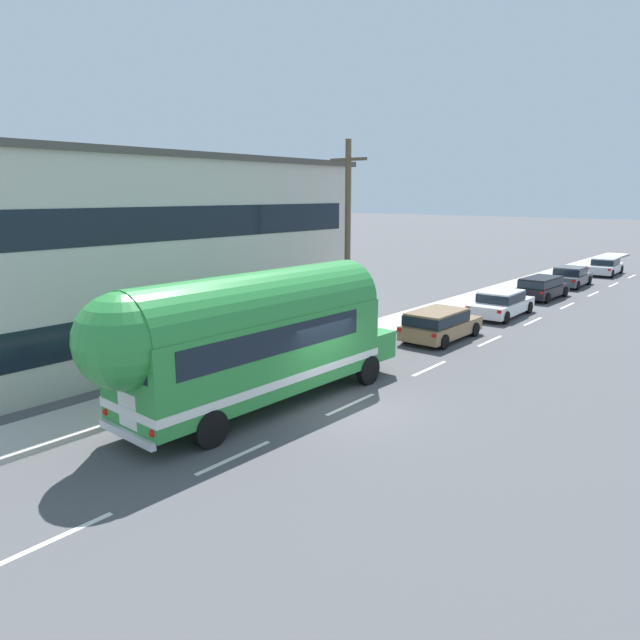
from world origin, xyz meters
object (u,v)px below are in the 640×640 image
(painted_bus, at_px, (248,336))
(car_fifth, at_px, (605,265))
(car_lead, at_px, (439,323))
(car_fourth, at_px, (570,276))
(car_third, at_px, (542,286))
(utility_pole, at_px, (347,240))
(car_second, at_px, (501,302))

(painted_bus, distance_m, car_fifth, 38.92)
(car_lead, xyz_separation_m, car_fourth, (-0.40, 19.69, -0.05))
(painted_bus, distance_m, car_fourth, 30.99)
(car_third, relative_size, car_fourth, 0.97)
(car_lead, xyz_separation_m, car_fifth, (-0.08, 27.62, -0.04))
(car_fourth, bearing_deg, utility_pole, -96.21)
(car_fourth, bearing_deg, car_second, -88.18)
(painted_bus, xyz_separation_m, car_fifth, (0.11, 38.89, -1.56))
(car_third, bearing_deg, painted_bus, -90.08)
(utility_pole, distance_m, car_second, 10.76)
(car_lead, relative_size, car_fourth, 0.95)
(painted_bus, bearing_deg, car_lead, 89.00)
(painted_bus, distance_m, car_second, 18.07)
(utility_pole, xyz_separation_m, car_fourth, (2.46, 22.64, -3.68))
(car_fifth, bearing_deg, car_lead, -89.82)
(car_fourth, xyz_separation_m, car_fifth, (0.31, 7.94, 0.01))
(painted_bus, relative_size, car_fourth, 2.44)
(car_second, xyz_separation_m, car_fifth, (-0.10, 20.88, -0.00))
(car_third, distance_m, car_fourth, 6.33)
(utility_pole, height_order, car_fourth, utility_pole)
(car_fourth, distance_m, car_fifth, 7.94)
(utility_pole, distance_m, car_fourth, 23.07)
(painted_bus, height_order, car_third, painted_bus)
(car_second, distance_m, car_third, 6.63)
(painted_bus, distance_m, car_third, 24.68)
(car_third, xyz_separation_m, car_fifth, (0.08, 14.26, -0.05))
(car_second, distance_m, car_fifth, 20.89)
(car_fourth, bearing_deg, car_third, -87.88)
(car_lead, height_order, car_third, same)
(utility_pole, relative_size, car_fifth, 1.74)
(car_third, distance_m, car_fifth, 14.26)
(car_lead, distance_m, car_third, 13.37)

